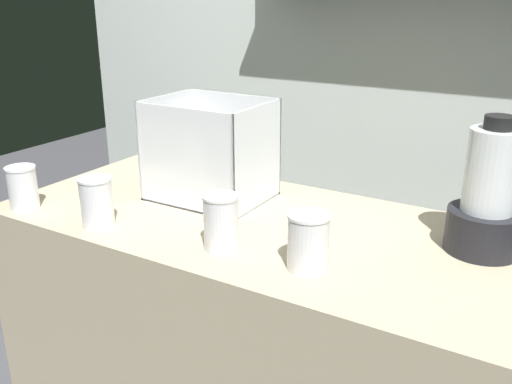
# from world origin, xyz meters

# --- Properties ---
(counter) EXTENTS (1.40, 0.64, 0.90)m
(counter) POSITION_xyz_m (0.00, 0.00, 0.45)
(counter) COLOR tan
(counter) RESTS_ON ground_plane
(back_wall_unit) EXTENTS (2.60, 0.24, 2.50)m
(back_wall_unit) POSITION_xyz_m (0.01, 0.77, 1.26)
(back_wall_unit) COLOR silver
(back_wall_unit) RESTS_ON ground_plane
(carrot_display_bin) EXTENTS (0.32, 0.25, 0.29)m
(carrot_display_bin) POSITION_xyz_m (-0.21, 0.09, 0.99)
(carrot_display_bin) COLOR white
(carrot_display_bin) RESTS_ON counter
(blender_pitcher) EXTENTS (0.17, 0.17, 0.32)m
(blender_pitcher) POSITION_xyz_m (0.54, 0.11, 1.02)
(blender_pitcher) COLOR black
(blender_pitcher) RESTS_ON counter
(juice_cup_mango_far_left) EXTENTS (0.08, 0.08, 0.12)m
(juice_cup_mango_far_left) POSITION_xyz_m (-0.60, -0.25, 0.95)
(juice_cup_mango_far_left) COLOR white
(juice_cup_mango_far_left) RESTS_ON counter
(juice_cup_mango_left) EXTENTS (0.09, 0.09, 0.13)m
(juice_cup_mango_left) POSITION_xyz_m (-0.33, -0.24, 0.96)
(juice_cup_mango_left) COLOR white
(juice_cup_mango_left) RESTS_ON counter
(juice_cup_mango_middle) EXTENTS (0.08, 0.08, 0.13)m
(juice_cup_mango_middle) POSITION_xyz_m (0.02, -0.19, 0.96)
(juice_cup_mango_middle) COLOR white
(juice_cup_mango_middle) RESTS_ON counter
(juice_cup_mango_right) EXTENTS (0.09, 0.09, 0.13)m
(juice_cup_mango_right) POSITION_xyz_m (0.23, -0.17, 0.96)
(juice_cup_mango_right) COLOR white
(juice_cup_mango_right) RESTS_ON counter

